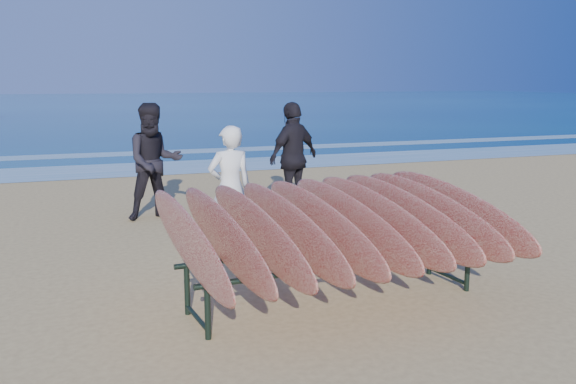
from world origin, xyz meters
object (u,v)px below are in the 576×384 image
(surfboard_rack, at_px, (336,224))
(person_dark_a, at_px, (154,162))
(person_white, at_px, (230,187))
(person_dark_b, at_px, (293,157))

(surfboard_rack, distance_m, person_dark_a, 4.69)
(surfboard_rack, xyz_separation_m, person_white, (-0.49, 2.41, 0.01))
(person_dark_a, xyz_separation_m, person_dark_b, (2.35, -0.20, -0.00))
(surfboard_rack, height_order, person_dark_a, person_dark_a)
(person_white, height_order, person_dark_b, person_dark_b)
(person_white, distance_m, person_dark_b, 2.50)
(person_white, bearing_deg, surfboard_rack, 96.68)
(surfboard_rack, xyz_separation_m, person_dark_a, (-1.23, 4.52, 0.13))
(person_dark_a, bearing_deg, person_dark_b, -8.95)
(surfboard_rack, relative_size, person_dark_b, 1.78)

